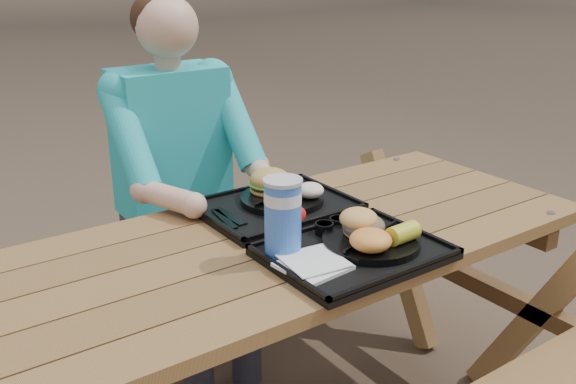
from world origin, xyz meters
TOP-DOWN VIEW (x-y plane):
  - picnic_table at (0.00, 0.00)m, footprint 1.80×1.49m
  - tray_near at (0.06, -0.21)m, footprint 0.45×0.35m
  - tray_far at (0.07, 0.17)m, footprint 0.45×0.35m
  - plate_near at (0.12, -0.22)m, footprint 0.26×0.26m
  - plate_far at (0.10, 0.18)m, footprint 0.26×0.26m
  - napkin_stack at (-0.09, -0.23)m, footprint 0.16×0.16m
  - soda_cup at (-0.10, -0.12)m, footprint 0.09×0.09m
  - condiment_bbq at (0.06, -0.09)m, footprint 0.05×0.05m
  - condiment_mustard at (0.12, -0.08)m, footprint 0.05×0.05m
  - sandwich at (0.12, -0.18)m, footprint 0.11×0.11m
  - mac_cheese at (0.07, -0.27)m, footprint 0.11×0.11m
  - corn_cob at (0.17, -0.28)m, footprint 0.09×0.09m
  - cutlery_far at (-0.09, 0.17)m, footprint 0.03×0.16m
  - burger at (0.10, 0.24)m, footprint 0.13×0.13m
  - baked_beans at (0.04, 0.11)m, footprint 0.09×0.09m
  - potato_salad at (0.17, 0.12)m, footprint 0.08×0.08m
  - diner at (-0.02, 0.68)m, footprint 0.48×0.84m

SIDE VIEW (x-z plane):
  - picnic_table at x=0.00m, z-range 0.00..0.75m
  - diner at x=-0.02m, z-range 0.00..1.28m
  - tray_near at x=0.06m, z-range 0.75..0.77m
  - tray_far at x=0.07m, z-range 0.75..0.77m
  - cutlery_far at x=-0.09m, z-range 0.77..0.78m
  - napkin_stack at x=-0.09m, z-range 0.77..0.79m
  - plate_near at x=0.12m, z-range 0.77..0.79m
  - plate_far at x=0.10m, z-range 0.77..0.79m
  - condiment_mustard at x=0.12m, z-range 0.77..0.80m
  - condiment_bbq at x=0.06m, z-range 0.77..0.80m
  - baked_beans at x=0.04m, z-range 0.79..0.83m
  - potato_salad at x=0.17m, z-range 0.79..0.84m
  - corn_cob at x=0.17m, z-range 0.79..0.84m
  - mac_cheese at x=0.07m, z-range 0.79..0.84m
  - sandwich at x=0.12m, z-range 0.79..0.90m
  - burger at x=0.10m, z-range 0.79..0.90m
  - soda_cup at x=-0.10m, z-range 0.77..0.96m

